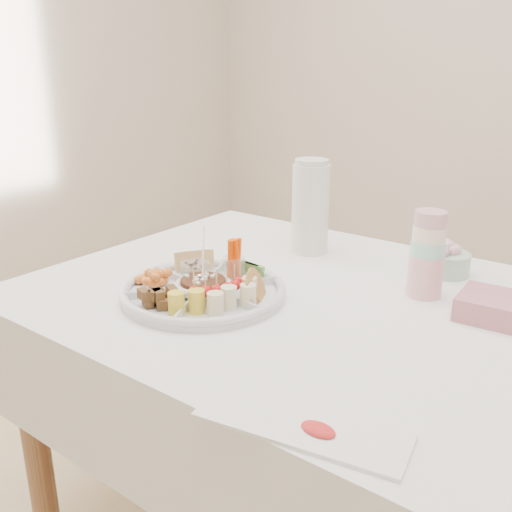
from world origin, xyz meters
The scene contains 14 objects.
dining_table centered at (0.00, 0.00, 0.38)m, with size 1.52×1.02×0.76m, color white.
party_tray centered at (-0.28, -0.16, 0.78)m, with size 0.38×0.38×0.04m, color silver.
bean_dip centered at (-0.28, -0.16, 0.79)m, with size 0.11×0.11×0.04m, color #562B17.
tortillas centered at (-0.16, -0.11, 0.80)m, with size 0.10×0.10×0.06m, color #9B652B, non-canonical shape.
carrot_cucumber centered at (-0.27, -0.04, 0.82)m, with size 0.11×0.11×0.10m, color #F64B01, non-canonical shape.
pita_raisins centered at (-0.39, -0.09, 0.80)m, with size 0.10×0.10×0.06m, color tan, non-canonical shape.
cherries centered at (-0.40, -0.22, 0.79)m, with size 0.10×0.10×0.04m, color orange, non-canonical shape.
granola_chunks centered at (-0.30, -0.29, 0.79)m, with size 0.09×0.09×0.04m, color #4A3313, non-canonical shape.
banana_tomato centered at (-0.18, -0.24, 0.82)m, with size 0.12×0.12×0.10m, color #FAF578, non-canonical shape.
cup_stack centered at (0.12, 0.16, 0.87)m, with size 0.08×0.08×0.23m, color white.
thermos centered at (-0.27, 0.28, 0.90)m, with size 0.11×0.11×0.28m, color silver.
flower_bowl centered at (0.12, 0.34, 0.80)m, with size 0.12×0.12×0.09m, color silver.
napkin_stack centered at (0.30, 0.13, 0.78)m, with size 0.16×0.13×0.05m, color #B9707F.
placemat centered at (0.17, -0.45, 0.76)m, with size 0.33×0.11×0.01m, color white.
Camera 1 is at (0.56, -1.08, 1.29)m, focal length 40.00 mm.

